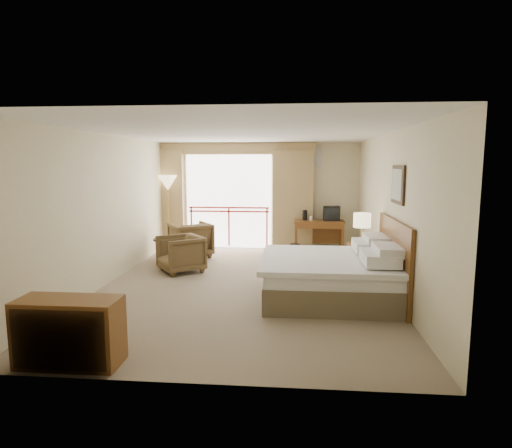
# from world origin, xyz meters

# --- Properties ---
(floor) EXTENTS (7.00, 7.00, 0.00)m
(floor) POSITION_xyz_m (0.00, 0.00, 0.00)
(floor) COLOR #7E6D54
(floor) RESTS_ON ground
(ceiling) EXTENTS (7.00, 7.00, 0.00)m
(ceiling) POSITION_xyz_m (0.00, 0.00, 2.70)
(ceiling) COLOR white
(ceiling) RESTS_ON wall_back
(wall_back) EXTENTS (5.00, 0.00, 5.00)m
(wall_back) POSITION_xyz_m (0.00, 3.50, 1.35)
(wall_back) COLOR beige
(wall_back) RESTS_ON ground
(wall_front) EXTENTS (5.00, 0.00, 5.00)m
(wall_front) POSITION_xyz_m (0.00, -3.50, 1.35)
(wall_front) COLOR beige
(wall_front) RESTS_ON ground
(wall_left) EXTENTS (0.00, 7.00, 7.00)m
(wall_left) POSITION_xyz_m (-2.50, 0.00, 1.35)
(wall_left) COLOR beige
(wall_left) RESTS_ON ground
(wall_right) EXTENTS (0.00, 7.00, 7.00)m
(wall_right) POSITION_xyz_m (2.50, 0.00, 1.35)
(wall_right) COLOR beige
(wall_right) RESTS_ON ground
(balcony_door) EXTENTS (2.40, 0.00, 2.40)m
(balcony_door) POSITION_xyz_m (-0.80, 3.48, 1.20)
(balcony_door) COLOR white
(balcony_door) RESTS_ON wall_back
(balcony_railing) EXTENTS (2.09, 0.03, 1.02)m
(balcony_railing) POSITION_xyz_m (-0.80, 3.46, 0.81)
(balcony_railing) COLOR #B4210F
(balcony_railing) RESTS_ON wall_back
(curtain_left) EXTENTS (1.00, 0.26, 2.50)m
(curtain_left) POSITION_xyz_m (-2.45, 3.35, 1.25)
(curtain_left) COLOR #93784E
(curtain_left) RESTS_ON wall_back
(curtain_right) EXTENTS (1.00, 0.26, 2.50)m
(curtain_right) POSITION_xyz_m (0.85, 3.35, 1.25)
(curtain_right) COLOR #93784E
(curtain_right) RESTS_ON wall_back
(valance) EXTENTS (4.40, 0.22, 0.28)m
(valance) POSITION_xyz_m (-0.80, 3.38, 2.55)
(valance) COLOR #93784E
(valance) RESTS_ON wall_back
(hvac_vent) EXTENTS (0.50, 0.04, 0.50)m
(hvac_vent) POSITION_xyz_m (1.30, 3.47, 2.35)
(hvac_vent) COLOR silver
(hvac_vent) RESTS_ON wall_back
(bed) EXTENTS (2.13, 2.06, 0.97)m
(bed) POSITION_xyz_m (1.50, -0.60, 0.38)
(bed) COLOR brown
(bed) RESTS_ON floor
(headboard) EXTENTS (0.06, 2.10, 1.30)m
(headboard) POSITION_xyz_m (2.46, -0.60, 0.65)
(headboard) COLOR #583114
(headboard) RESTS_ON wall_right
(framed_art) EXTENTS (0.04, 0.72, 0.60)m
(framed_art) POSITION_xyz_m (2.47, -0.60, 1.85)
(framed_art) COLOR black
(framed_art) RESTS_ON wall_right
(nightstand) EXTENTS (0.49, 0.57, 0.67)m
(nightstand) POSITION_xyz_m (2.15, 0.60, 0.33)
(nightstand) COLOR #583114
(nightstand) RESTS_ON floor
(table_lamp) EXTENTS (0.32, 0.32, 0.57)m
(table_lamp) POSITION_xyz_m (2.15, 0.65, 1.11)
(table_lamp) COLOR tan
(table_lamp) RESTS_ON nightstand
(phone) EXTENTS (0.21, 0.18, 0.08)m
(phone) POSITION_xyz_m (2.10, 0.45, 0.71)
(phone) COLOR black
(phone) RESTS_ON nightstand
(desk) EXTENTS (1.22, 0.59, 0.80)m
(desk) POSITION_xyz_m (1.49, 3.12, 0.62)
(desk) COLOR #583114
(desk) RESTS_ON floor
(tv) EXTENTS (0.39, 0.31, 0.36)m
(tv) POSITION_xyz_m (1.79, 3.06, 0.97)
(tv) COLOR black
(tv) RESTS_ON desk
(coffee_maker) EXTENTS (0.15, 0.15, 0.25)m
(coffee_maker) POSITION_xyz_m (1.14, 3.07, 0.92)
(coffee_maker) COLOR black
(coffee_maker) RESTS_ON desk
(cup) EXTENTS (0.09, 0.09, 0.11)m
(cup) POSITION_xyz_m (1.29, 3.02, 0.84)
(cup) COLOR white
(cup) RESTS_ON desk
(wastebasket) EXTENTS (0.30, 0.30, 0.29)m
(wastebasket) POSITION_xyz_m (0.90, 2.56, 0.15)
(wastebasket) COLOR black
(wastebasket) RESTS_ON floor
(armchair_far) EXTENTS (1.21, 1.22, 0.81)m
(armchair_far) POSITION_xyz_m (-1.54, 2.28, 0.00)
(armchair_far) COLOR #4B3821
(armchair_far) RESTS_ON floor
(armchair_near) EXTENTS (1.13, 1.12, 0.74)m
(armchair_near) POSITION_xyz_m (-1.40, 0.87, 0.00)
(armchair_near) COLOR #4B3821
(armchair_near) RESTS_ON floor
(side_table) EXTENTS (0.55, 0.55, 0.60)m
(side_table) POSITION_xyz_m (-1.82, 1.32, 0.41)
(side_table) COLOR black
(side_table) RESTS_ON floor
(book) EXTENTS (0.27, 0.30, 0.02)m
(book) POSITION_xyz_m (-1.82, 1.32, 0.60)
(book) COLOR white
(book) RESTS_ON side_table
(floor_lamp) EXTENTS (0.48, 0.48, 1.89)m
(floor_lamp) POSITION_xyz_m (-2.30, 3.12, 1.62)
(floor_lamp) COLOR tan
(floor_lamp) RESTS_ON floor
(dresser) EXTENTS (1.10, 0.47, 0.74)m
(dresser) POSITION_xyz_m (-1.55, -3.20, 0.37)
(dresser) COLOR #583114
(dresser) RESTS_ON floor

